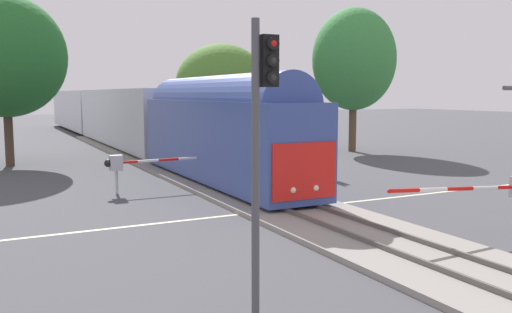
{
  "coord_description": "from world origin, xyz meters",
  "views": [
    {
      "loc": [
        -10.62,
        -18.28,
        4.55
      ],
      "look_at": [
        -0.71,
        1.39,
        2.0
      ],
      "focal_mm": 37.98,
      "sensor_mm": 36.0,
      "label": 1
    }
  ],
  "objects_px": {
    "crossing_gate_near": "(505,189)",
    "elm_centre_background": "(222,85)",
    "maple_right_background": "(354,60)",
    "traffic_signal_near_left": "(262,123)",
    "traffic_signal_far_side": "(300,111)",
    "crossing_gate_far": "(129,163)",
    "oak_behind_train": "(5,56)",
    "commuter_train": "(119,115)"
  },
  "relations": [
    {
      "from": "crossing_gate_near",
      "to": "maple_right_background",
      "type": "bearing_deg",
      "value": 64.56
    },
    {
      "from": "crossing_gate_far",
      "to": "traffic_signal_far_side",
      "type": "height_order",
      "value": "traffic_signal_far_side"
    },
    {
      "from": "traffic_signal_far_side",
      "to": "maple_right_background",
      "type": "bearing_deg",
      "value": 37.87
    },
    {
      "from": "commuter_train",
      "to": "crossing_gate_near",
      "type": "height_order",
      "value": "commuter_train"
    },
    {
      "from": "crossing_gate_far",
      "to": "elm_centre_background",
      "type": "relative_size",
      "value": 0.64
    },
    {
      "from": "crossing_gate_near",
      "to": "commuter_train",
      "type": "bearing_deg",
      "value": 97.34
    },
    {
      "from": "traffic_signal_far_side",
      "to": "elm_centre_background",
      "type": "xyz_separation_m",
      "value": [
        0.69,
        13.39,
        1.77
      ]
    },
    {
      "from": "commuter_train",
      "to": "oak_behind_train",
      "type": "xyz_separation_m",
      "value": [
        -9.25,
        -10.49,
        4.15
      ]
    },
    {
      "from": "crossing_gate_near",
      "to": "traffic_signal_far_side",
      "type": "height_order",
      "value": "traffic_signal_far_side"
    },
    {
      "from": "crossing_gate_far",
      "to": "oak_behind_train",
      "type": "height_order",
      "value": "oak_behind_train"
    },
    {
      "from": "oak_behind_train",
      "to": "elm_centre_background",
      "type": "bearing_deg",
      "value": 12.12
    },
    {
      "from": "crossing_gate_near",
      "to": "traffic_signal_near_left",
      "type": "height_order",
      "value": "traffic_signal_near_left"
    },
    {
      "from": "crossing_gate_far",
      "to": "traffic_signal_far_side",
      "type": "xyz_separation_m",
      "value": [
        10.96,
        3.01,
        2.13
      ]
    },
    {
      "from": "traffic_signal_far_side",
      "to": "maple_right_background",
      "type": "height_order",
      "value": "maple_right_background"
    },
    {
      "from": "crossing_gate_far",
      "to": "maple_right_background",
      "type": "distance_m",
      "value": 23.42
    },
    {
      "from": "crossing_gate_near",
      "to": "elm_centre_background",
      "type": "relative_size",
      "value": 0.72
    },
    {
      "from": "traffic_signal_near_left",
      "to": "elm_centre_background",
      "type": "distance_m",
      "value": 34.06
    },
    {
      "from": "traffic_signal_far_side",
      "to": "oak_behind_train",
      "type": "xyz_separation_m",
      "value": [
        -15.42,
        9.93,
        3.35
      ]
    },
    {
      "from": "traffic_signal_near_left",
      "to": "commuter_train",
      "type": "bearing_deg",
      "value": 81.48
    },
    {
      "from": "maple_right_background",
      "to": "traffic_signal_near_left",
      "type": "bearing_deg",
      "value": -129.88
    },
    {
      "from": "traffic_signal_near_left",
      "to": "elm_centre_background",
      "type": "xyz_separation_m",
      "value": [
        12.65,
        31.59,
        1.29
      ]
    },
    {
      "from": "oak_behind_train",
      "to": "elm_centre_background",
      "type": "height_order",
      "value": "oak_behind_train"
    },
    {
      "from": "commuter_train",
      "to": "crossing_gate_near",
      "type": "relative_size",
      "value": 10.58
    },
    {
      "from": "oak_behind_train",
      "to": "commuter_train",
      "type": "bearing_deg",
      "value": 48.58
    },
    {
      "from": "crossing_gate_near",
      "to": "crossing_gate_far",
      "type": "relative_size",
      "value": 1.13
    },
    {
      "from": "traffic_signal_near_left",
      "to": "elm_centre_background",
      "type": "relative_size",
      "value": 0.7
    },
    {
      "from": "maple_right_background",
      "to": "elm_centre_background",
      "type": "height_order",
      "value": "maple_right_background"
    },
    {
      "from": "crossing_gate_near",
      "to": "traffic_signal_near_left",
      "type": "xyz_separation_m",
      "value": [
        -10.42,
        -2.67,
        2.57
      ]
    },
    {
      "from": "traffic_signal_near_left",
      "to": "traffic_signal_far_side",
      "type": "height_order",
      "value": "traffic_signal_near_left"
    },
    {
      "from": "traffic_signal_near_left",
      "to": "maple_right_background",
      "type": "distance_m",
      "value": 33.28
    },
    {
      "from": "oak_behind_train",
      "to": "maple_right_background",
      "type": "bearing_deg",
      "value": -6.27
    },
    {
      "from": "crossing_gate_near",
      "to": "traffic_signal_near_left",
      "type": "relative_size",
      "value": 1.04
    },
    {
      "from": "crossing_gate_near",
      "to": "maple_right_background",
      "type": "xyz_separation_m",
      "value": [
        10.82,
        22.75,
        5.78
      ]
    },
    {
      "from": "traffic_signal_far_side",
      "to": "crossing_gate_near",
      "type": "bearing_deg",
      "value": -95.66
    },
    {
      "from": "crossing_gate_far",
      "to": "oak_behind_train",
      "type": "distance_m",
      "value": 14.75
    },
    {
      "from": "crossing_gate_near",
      "to": "traffic_signal_far_side",
      "type": "relative_size",
      "value": 1.18
    },
    {
      "from": "commuter_train",
      "to": "elm_centre_background",
      "type": "bearing_deg",
      "value": -45.71
    },
    {
      "from": "crossing_gate_far",
      "to": "maple_right_background",
      "type": "xyz_separation_m",
      "value": [
        20.24,
        10.23,
        5.83
      ]
    },
    {
      "from": "traffic_signal_near_left",
      "to": "oak_behind_train",
      "type": "xyz_separation_m",
      "value": [
        -3.46,
        28.13,
        2.88
      ]
    },
    {
      "from": "crossing_gate_far",
      "to": "elm_centre_background",
      "type": "height_order",
      "value": "elm_centre_background"
    },
    {
      "from": "traffic_signal_far_side",
      "to": "elm_centre_background",
      "type": "relative_size",
      "value": 0.61
    },
    {
      "from": "elm_centre_background",
      "to": "crossing_gate_far",
      "type": "bearing_deg",
      "value": -125.4
    }
  ]
}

